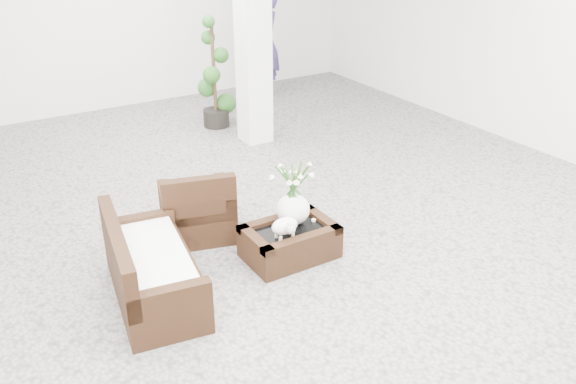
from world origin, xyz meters
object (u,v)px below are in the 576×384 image
loveseat (153,261)px  armchair (196,201)px  coffee_table (290,243)px  topiary (214,73)px

loveseat → armchair: bearing=-34.3°
coffee_table → armchair: 1.12m
coffee_table → loveseat: 1.42m
loveseat → coffee_table: bearing=-83.6°
topiary → armchair: bearing=-118.6°
coffee_table → topiary: size_ratio=0.52×
loveseat → topiary: (2.47, 3.93, 0.48)m
loveseat → topiary: topiary is taller
armchair → loveseat: (-0.80, -0.86, -0.02)m
armchair → topiary: bearing=-103.1°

